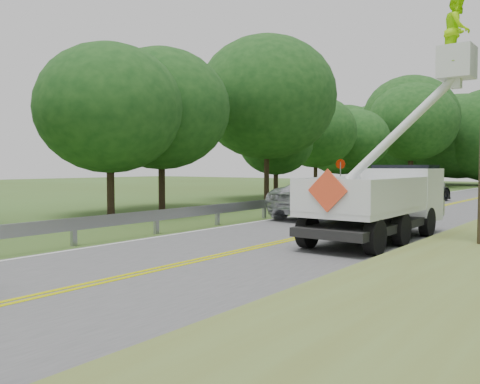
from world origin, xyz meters
The scene contains 8 objects.
ground centered at (0.00, 0.00, 0.00)m, with size 140.00×140.00×0.00m, color #40531F.
road centered at (0.00, 14.00, 0.01)m, with size 7.20×96.00×0.03m.
guardrail centered at (-4.02, 14.91, 0.55)m, with size 0.18×48.00×0.77m.
treeline_left centered at (-10.19, 31.43, 5.91)m, with size 11.26×55.96×11.41m.
bucket_truck centered at (2.22, 10.48, 1.45)m, with size 3.74×6.25×6.21m.
suv_silver centered at (-1.83, 14.75, 0.86)m, with size 2.78×6.03×1.68m, color silver.
suv_darkgrey centered at (-2.23, 26.09, 0.81)m, with size 2.20×5.42×1.57m, color #333539.
stop_sign_permanent centered at (-4.17, 20.12, 1.67)m, with size 0.54×0.06×2.52m.
Camera 1 is at (7.55, -3.87, 2.15)m, focal length 37.39 mm.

